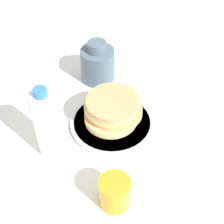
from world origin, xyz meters
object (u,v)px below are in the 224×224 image
Objects in this scene: plate at (112,122)px; juice_glass at (115,192)px; water_bottle_mid at (47,125)px; pancake_stack at (112,111)px; cream_jug at (98,64)px.

juice_glass is at bearing -32.35° from plate.
plate is 0.20m from water_bottle_mid.
juice_glass is at bearing -32.51° from pancake_stack.
water_bottle_mid is at bearing -165.88° from juice_glass.
plate is at bearing -21.22° from cream_jug.
plate is 0.21m from cream_jug.
pancake_stack is at bearing -14.13° from plate.
plate is at bearing 87.78° from water_bottle_mid.
cream_jug is (-0.19, 0.08, 0.05)m from plate.
cream_jug is at bearing 152.85° from juice_glass.
water_bottle_mid reaches higher than pancake_stack.
cream_jug is 0.64× the size of water_bottle_mid.
pancake_stack reaches higher than juice_glass.
pancake_stack is at bearing 87.14° from water_bottle_mid.
juice_glass is 0.44m from cream_jug.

